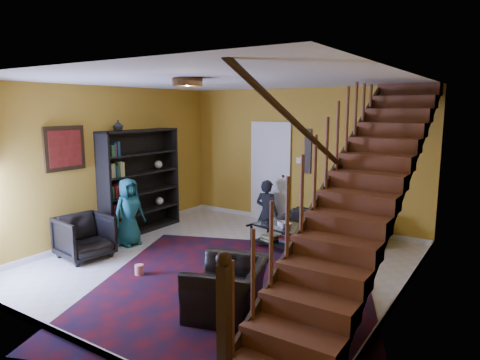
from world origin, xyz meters
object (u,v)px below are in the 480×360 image
object	(u,v)px
coffee_table	(286,236)
armchair_right	(228,288)
bookshelf	(141,183)
sofa	(334,223)
armchair_left	(84,237)

from	to	relation	value
coffee_table	armchair_right	bearing A→B (deg)	-78.72
armchair_right	bookshelf	bearing A→B (deg)	-136.47
sofa	armchair_left	world-z (taller)	armchair_left
sofa	armchair_left	size ratio (longest dim) A/B	2.43
sofa	armchair_right	world-z (taller)	armchair_right
armchair_right	coffee_table	bearing A→B (deg)	174.31
armchair_left	armchair_right	size ratio (longest dim) A/B	0.80
bookshelf	coffee_table	world-z (taller)	bookshelf
armchair_left	coffee_table	bearing A→B (deg)	-41.01
armchair_left	bookshelf	bearing A→B (deg)	21.26
armchair_left	coffee_table	xyz separation A→B (m)	(2.55, 2.15, -0.11)
bookshelf	armchair_left	bearing A→B (deg)	-77.55
sofa	armchair_right	distance (m)	3.62
sofa	coffee_table	xyz separation A→B (m)	(-0.42, -1.16, -0.04)
bookshelf	coffee_table	xyz separation A→B (m)	(2.90, 0.54, -0.73)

